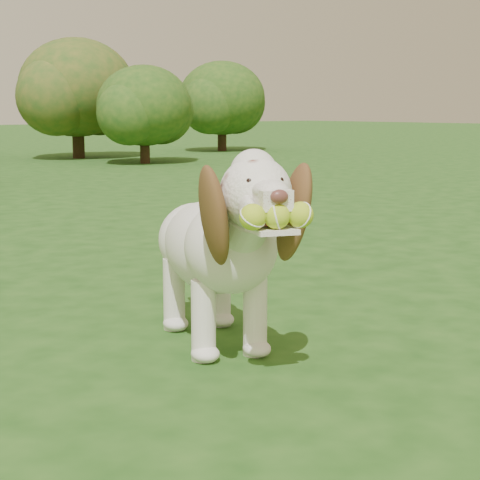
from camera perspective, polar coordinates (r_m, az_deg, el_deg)
ground at (r=3.17m, az=-5.72°, el=-7.16°), size 80.00×80.00×0.00m
dog at (r=2.98m, az=-1.47°, el=-0.10°), size 0.68×1.15×0.77m
shrub_d at (r=13.32m, az=-6.83°, el=9.46°), size 1.54×1.54×1.60m
shrub_f at (r=14.92m, az=-11.54°, el=10.57°), size 2.07×2.07×2.15m
shrub_h at (r=17.13m, az=-1.30°, el=10.05°), size 1.82×1.82×1.88m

